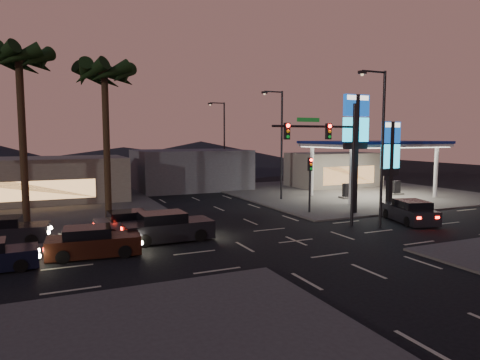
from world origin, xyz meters
name	(u,v)px	position (x,y,z in m)	size (l,w,h in m)	color
ground	(296,241)	(0.00, 0.00, 0.00)	(140.00, 140.00, 0.00)	black
corner_lot_ne	(346,192)	(16.00, 16.00, 0.06)	(24.00, 24.00, 0.12)	#47443F
corner_lot_nw	(1,214)	(-16.00, 16.00, 0.06)	(24.00, 24.00, 0.12)	#47443F
gas_station	(374,145)	(16.00, 12.00, 5.08)	(12.20, 8.20, 5.47)	silver
convenience_store	(333,170)	(18.00, 21.00, 2.00)	(10.00, 6.00, 4.00)	#726B5B
pylon_sign_tall	(356,130)	(8.50, 5.50, 6.39)	(2.20, 0.35, 9.00)	black
pylon_sign_short	(390,153)	(11.00, 4.50, 4.66)	(1.60, 0.35, 7.00)	black
traffic_signal_mast	(332,147)	(3.76, 1.99, 5.23)	(6.10, 0.39, 8.00)	black
pedestal_signal	(310,176)	(5.50, 6.98, 2.92)	(0.32, 0.39, 4.30)	black
streetlight_near	(380,139)	(6.79, 1.00, 5.72)	(2.14, 0.25, 10.00)	black
streetlight_mid	(280,139)	(6.79, 14.00, 5.72)	(2.14, 0.25, 10.00)	black
streetlight_far	(223,138)	(6.79, 28.00, 5.72)	(2.14, 0.25, 10.00)	black
palm_a	(105,83)	(-9.00, 9.50, 9.43)	(4.41, 4.41, 10.86)	black
palm_b	(19,69)	(-14.00, 9.50, 9.97)	(4.41, 4.41, 11.46)	black
building_far_west	(32,180)	(-14.00, 22.00, 2.00)	(16.00, 8.00, 4.00)	#726B5B
building_far_mid	(190,169)	(2.00, 26.00, 2.20)	(12.00, 9.00, 4.40)	#4C4C51
hill_right	(201,154)	(15.00, 60.00, 2.50)	(50.00, 50.00, 5.00)	black
hill_center	(124,158)	(0.00, 60.00, 2.00)	(60.00, 60.00, 4.00)	black
car_lane_a_front	(167,227)	(-6.63, 3.03, 0.76)	(5.10, 2.23, 1.65)	black
car_lane_a_mid	(93,243)	(-10.77, 1.44, 0.68)	(4.63, 2.22, 1.47)	black
car_lane_b_front	(131,223)	(-8.19, 5.55, 0.67)	(4.47, 2.03, 1.43)	slate
car_lane_b_mid	(4,232)	(-14.99, 5.94, 0.69)	(4.72, 2.32, 1.49)	black
suv_station	(410,212)	(9.98, 1.40, 0.72)	(3.18, 4.99, 1.55)	black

